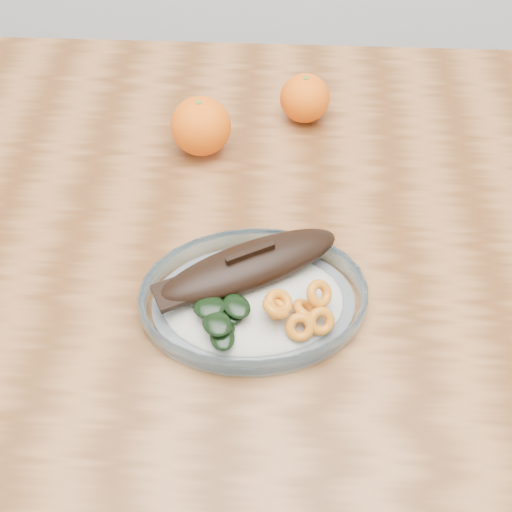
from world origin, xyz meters
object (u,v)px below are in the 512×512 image
at_px(dining_table, 241,263).
at_px(plated_meal, 254,296).
at_px(orange_left, 201,126).
at_px(orange_right, 305,98).

xyz_separation_m(dining_table, plated_meal, (0.03, -0.14, 0.12)).
xyz_separation_m(orange_left, orange_right, (0.15, 0.08, -0.01)).
bearing_deg(orange_right, orange_left, -152.28).
bearing_deg(dining_table, orange_left, 115.07).
relative_size(orange_left, orange_right, 1.16).
height_order(plated_meal, orange_right, plated_meal).
height_order(dining_table, orange_right, orange_right).
bearing_deg(plated_meal, orange_right, 74.10).
distance_m(dining_table, orange_left, 0.20).
relative_size(dining_table, orange_right, 16.35).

